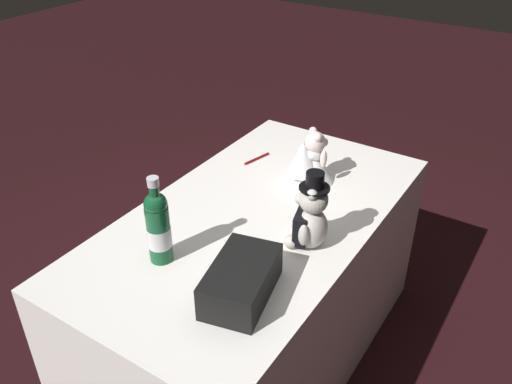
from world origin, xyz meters
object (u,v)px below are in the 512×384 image
teddy_bear_groom (310,218)px  gift_case_black (241,281)px  teddy_bear_bride (311,160)px  champagne_bottle (158,226)px  signing_pen (256,159)px

teddy_bear_groom → gift_case_black: 0.34m
teddy_bear_bride → gift_case_black: teddy_bear_bride is taller
teddy_bear_groom → teddy_bear_bride: (0.39, 0.20, -0.02)m
teddy_bear_groom → gift_case_black: (-0.33, 0.05, -0.06)m
champagne_bottle → signing_pen: (0.74, 0.11, -0.13)m
champagne_bottle → signing_pen: size_ratio=2.08×
teddy_bear_groom → champagne_bottle: bearing=131.5°
signing_pen → gift_case_black: size_ratio=0.47×
signing_pen → gift_case_black: 0.85m
gift_case_black → signing_pen: bearing=30.0°
teddy_bear_groom → signing_pen: (0.41, 0.48, -0.11)m
signing_pen → teddy_bear_bride: bearing=-94.8°
teddy_bear_bride → champagne_bottle: (-0.71, 0.17, 0.04)m
champagne_bottle → gift_case_black: size_ratio=0.97×
teddy_bear_groom → gift_case_black: bearing=171.0°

